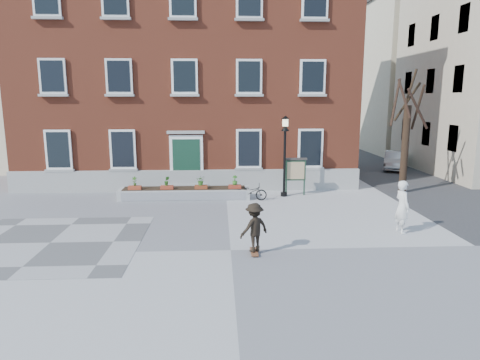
{
  "coord_description": "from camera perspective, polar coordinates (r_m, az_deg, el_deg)",
  "views": [
    {
      "loc": [
        -0.36,
        -12.91,
        4.75
      ],
      "look_at": [
        0.5,
        4.0,
        1.5
      ],
      "focal_mm": 32.0,
      "sensor_mm": 36.0,
      "label": 1
    }
  ],
  "objects": [
    {
      "name": "checker_patch",
      "position": [
        15.74,
        -23.97,
        -7.65
      ],
      "size": [
        6.0,
        6.0,
        0.01
      ],
      "primitive_type": "cube",
      "color": "#515153",
      "rests_on": "ground"
    },
    {
      "name": "lamp_post",
      "position": [
        20.75,
        6.0,
        4.69
      ],
      "size": [
        0.4,
        0.4,
        3.93
      ],
      "color": "black",
      "rests_on": "ground"
    },
    {
      "name": "side_street",
      "position": [
        37.56,
        27.12,
        13.18
      ],
      "size": [
        15.2,
        36.0,
        14.5
      ],
      "color": "#3A3A3C",
      "rests_on": "ground"
    },
    {
      "name": "parked_car",
      "position": [
        30.7,
        19.96,
        2.48
      ],
      "size": [
        2.72,
        3.95,
        1.23
      ],
      "primitive_type": "imported",
      "rotation": [
        0.0,
        0.0,
        -0.42
      ],
      "color": "#B8BABD",
      "rests_on": "ground"
    },
    {
      "name": "bystander",
      "position": [
        16.28,
        20.81,
        -3.36
      ],
      "size": [
        0.55,
        0.75,
        1.9
      ],
      "primitive_type": "imported",
      "rotation": [
        0.0,
        0.0,
        1.72
      ],
      "color": "silver",
      "rests_on": "ground"
    },
    {
      "name": "ground",
      "position": [
        13.76,
        -1.25,
        -9.33
      ],
      "size": [
        100.0,
        100.0,
        0.0
      ],
      "primitive_type": "plane",
      "color": "#9F9FA2",
      "rests_on": "ground"
    },
    {
      "name": "skateboarder",
      "position": [
        13.22,
        1.92,
        -6.35
      ],
      "size": [
        1.14,
        1.0,
        1.61
      ],
      "color": "brown",
      "rests_on": "ground"
    },
    {
      "name": "bare_tree",
      "position": [
        23.0,
        21.23,
        5.25
      ],
      "size": [
        1.83,
        1.83,
        6.16
      ],
      "color": "#2F1F14",
      "rests_on": "ground"
    },
    {
      "name": "planter_assembly",
      "position": [
        20.64,
        -7.37,
        -1.66
      ],
      "size": [
        6.2,
        1.12,
        1.15
      ],
      "color": "#B9B8B4",
      "rests_on": "ground"
    },
    {
      "name": "notice_board",
      "position": [
        21.2,
        7.42,
        1.31
      ],
      "size": [
        1.1,
        0.16,
        1.87
      ],
      "color": "#1A3523",
      "rests_on": "ground"
    },
    {
      "name": "brick_building",
      "position": [
        26.98,
        -6.59,
        14.1
      ],
      "size": [
        18.4,
        10.85,
        12.6
      ],
      "color": "#964029",
      "rests_on": "ground"
    },
    {
      "name": "bicycle",
      "position": [
        20.15,
        1.4,
        -1.59
      ],
      "size": [
        1.58,
        0.67,
        0.81
      ],
      "primitive_type": "imported",
      "rotation": [
        0.0,
        0.0,
        1.48
      ],
      "color": "black",
      "rests_on": "ground"
    }
  ]
}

